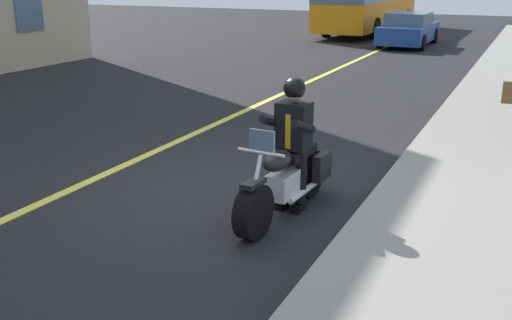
{
  "coord_description": "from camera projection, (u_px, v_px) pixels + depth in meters",
  "views": [
    {
      "loc": [
        6.81,
        3.76,
        2.96
      ],
      "look_at": [
        0.61,
        0.79,
        0.75
      ],
      "focal_mm": 40.89,
      "sensor_mm": 36.0,
      "label": 1
    }
  ],
  "objects": [
    {
      "name": "ground_plane",
      "position": [
        224.0,
        191.0,
        8.3
      ],
      "size": [
        80.0,
        80.0,
        0.0
      ],
      "primitive_type": "plane",
      "color": "black"
    },
    {
      "name": "car_silver",
      "position": [
        409.0,
        29.0,
        24.67
      ],
      "size": [
        4.6,
        1.92,
        1.4
      ],
      "color": "navy",
      "rests_on": "ground_plane"
    },
    {
      "name": "lane_center_stripe",
      "position": [
        112.0,
        171.0,
        9.12
      ],
      "size": [
        60.0,
        0.16,
        0.01
      ],
      "primitive_type": "cube",
      "color": "#E5DB4C",
      "rests_on": "ground_plane"
    },
    {
      "name": "motorcycle_main",
      "position": [
        286.0,
        180.0,
        7.39
      ],
      "size": [
        2.22,
        0.67,
        1.26
      ],
      "color": "black",
      "rests_on": "ground_plane"
    },
    {
      "name": "rider_main",
      "position": [
        293.0,
        132.0,
        7.37
      ],
      "size": [
        0.64,
        0.57,
        1.74
      ],
      "color": "black",
      "rests_on": "ground_plane"
    }
  ]
}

